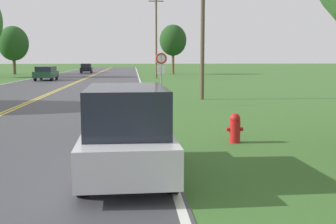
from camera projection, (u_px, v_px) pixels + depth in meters
The scene contains 9 objects.
fire_hydrant at pixel (235, 128), 12.15m from camera, with size 0.48×0.32×0.86m.
traffic_sign at pixel (161, 66), 21.28m from camera, with size 0.60×0.10×2.72m.
utility_pole_midground at pixel (203, 34), 24.62m from camera, with size 1.80×0.24×7.38m.
utility_pole_far at pixel (156, 36), 50.82m from camera, with size 1.80×0.24×9.84m.
tree_mid_treeline at pixel (173, 40), 64.43m from camera, with size 4.12×4.12×7.57m.
tree_far_back at pixel (13, 43), 63.88m from camera, with size 4.55×4.55×7.32m.
car_silver_van_approaching at pixel (127, 131), 8.68m from camera, with size 1.89×4.16×1.85m.
car_dark_green_suv_mid_near at pixel (46, 73), 46.67m from camera, with size 2.06×4.45×1.56m.
car_black_van_mid_far at pixel (86, 68), 70.41m from camera, with size 2.07×4.24×1.58m.
Camera 1 is at (5.76, 3.12, 2.42)m, focal length 45.00 mm.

